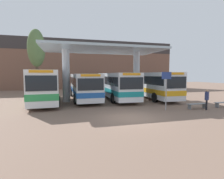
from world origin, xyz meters
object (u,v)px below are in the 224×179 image
Objects in this scene: transit_bus_right_bay at (116,84)px; waiting_bench_mid_platform at (224,103)px; info_sign_platform at (166,83)px; poplar_tree_behind_left at (36,49)px; waiting_bench_near_pillar at (197,105)px; transit_bus_left_bay at (45,85)px; transit_bus_far_right_bay at (151,84)px; parked_car_street at (94,84)px; transit_bus_center_bay at (84,85)px; pedestrian_waiting at (207,97)px.

transit_bus_right_bay is 11.65m from waiting_bench_mid_platform.
poplar_tree_behind_left is (-12.07, 14.33, 4.41)m from info_sign_platform.
waiting_bench_near_pillar and waiting_bench_mid_platform have the same top height.
transit_bus_left_bay is 5.47× the size of waiting_bench_near_pillar.
parked_car_street is at bearing -69.05° from transit_bus_far_right_bay.
transit_bus_left_bay reaches higher than waiting_bench_near_pillar.
info_sign_platform is at bearing -87.03° from parked_car_street.
poplar_tree_behind_left reaches higher than transit_bus_center_bay.
info_sign_platform is at bearing 124.57° from transit_bus_center_bay.
parked_car_street is at bearing 36.29° from poplar_tree_behind_left.
transit_bus_right_bay is 4.59m from transit_bus_far_right_bay.
waiting_bench_mid_platform is (12.01, -8.92, -1.40)m from transit_bus_center_bay.
waiting_bench_mid_platform is at bearing -22.45° from pedestrian_waiting.
pedestrian_waiting is (5.49, -8.90, -0.73)m from transit_bus_right_bay.
transit_bus_far_right_bay is at bearing 178.17° from transit_bus_left_bay.
parked_car_street is (7.73, 14.21, -0.83)m from transit_bus_left_bay.
info_sign_platform is 21.50m from parked_car_street.
transit_bus_center_bay is at bearing -162.25° from transit_bus_left_bay.
poplar_tree_behind_left reaches higher than parked_car_street.
transit_bus_center_bay is 1.03× the size of transit_bus_right_bay.
transit_bus_center_bay is at bearing -109.21° from parked_car_street.
waiting_bench_near_pillar is 0.21× the size of poplar_tree_behind_left.
transit_bus_right_bay reaches higher than waiting_bench_mid_platform.
transit_bus_center_bay is 6.01× the size of waiting_bench_near_pillar.
pedestrian_waiting is at bearing -14.30° from info_sign_platform.
transit_bus_far_right_bay is at bearing 61.05° from pedestrian_waiting.
transit_bus_left_bay is 15.88m from pedestrian_waiting.
transit_bus_center_bay is at bearing 98.95° from pedestrian_waiting.
transit_bus_right_bay is at bearing -8.92° from transit_bus_far_right_bay.
transit_bus_right_bay is 13.30m from parked_car_street.
parked_car_street is at bearing 96.88° from info_sign_platform.
transit_bus_right_bay is at bearing 104.44° from info_sign_platform.
info_sign_platform reaches higher than transit_bus_right_bay.
poplar_tree_behind_left is at bearing 135.89° from waiting_bench_near_pillar.
transit_bus_far_right_bay is 8.18m from pedestrian_waiting.
transit_bus_left_bay is 12.51m from info_sign_platform.
poplar_tree_behind_left is (-18.05, 14.59, 6.36)m from waiting_bench_mid_platform.
poplar_tree_behind_left is (-10.00, 6.30, 4.91)m from transit_bus_right_bay.
transit_bus_left_bay is at bearing 7.87° from transit_bus_right_bay.
pedestrian_waiting is at bearing 122.99° from transit_bus_right_bay.
info_sign_platform reaches higher than parked_car_street.
poplar_tree_behind_left is at bearing -147.63° from parked_car_street.
transit_bus_left_bay reaches higher than info_sign_platform.
info_sign_platform reaches higher than waiting_bench_near_pillar.
transit_bus_left_bay is 8.87m from poplar_tree_behind_left.
poplar_tree_behind_left is at bearing -30.85° from transit_bus_right_bay.
waiting_bench_near_pillar is (0.54, -7.48, -1.48)m from transit_bus_far_right_bay.
transit_bus_right_bay is 6.54× the size of pedestrian_waiting.
transit_bus_far_right_bay reaches higher than transit_bus_center_bay.
waiting_bench_near_pillar is at bearing 122.70° from transit_bus_right_bay.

